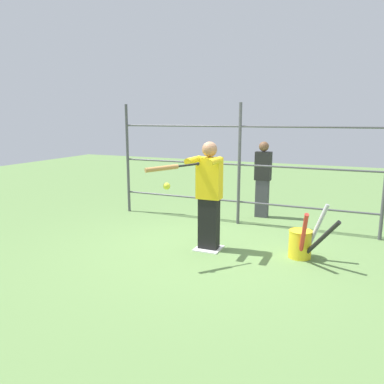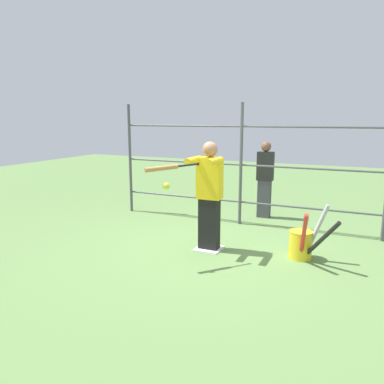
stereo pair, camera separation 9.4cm
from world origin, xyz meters
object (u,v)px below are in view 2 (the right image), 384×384
baseball_bat_swinging (166,168)px  batter (209,193)px  bat_bucket (302,243)px  bystander_behind_fence (265,178)px  softball_in_flight (166,186)px

baseball_bat_swinging → batter: bearing=-110.9°
batter → bat_bucket: (-1.41, -0.19, -0.68)m
bat_bucket → bystander_behind_fence: bearing=-62.6°
baseball_bat_swinging → softball_in_flight: 0.26m
bat_bucket → bystander_behind_fence: (1.10, -2.12, 0.58)m
softball_in_flight → bystander_behind_fence: bystander_behind_fence is taller
batter → bystander_behind_fence: bearing=-97.6°
batter → bat_bucket: size_ratio=1.99×
bystander_behind_fence → baseball_bat_swinging: bearing=78.8°
bat_bucket → baseball_bat_swinging: bearing=30.2°
baseball_bat_swinging → softball_in_flight: bearing=116.1°
batter → bystander_behind_fence: size_ratio=1.08×
batter → bat_bucket: bearing=-172.2°
baseball_bat_swinging → softball_in_flight: (-0.05, 0.10, -0.23)m
batter → softball_in_flight: (0.26, 0.90, 0.23)m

